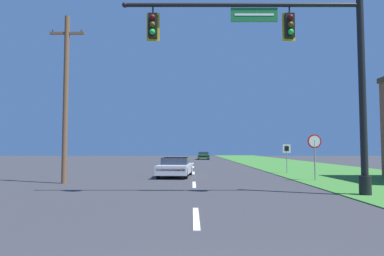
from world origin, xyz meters
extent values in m
cube|color=#38752D|center=(10.50, 30.00, 0.02)|extent=(10.00, 110.00, 0.04)
cube|color=silver|center=(0.00, 6.00, 0.01)|extent=(0.16, 2.80, 0.01)
cube|color=silver|center=(0.00, 14.00, 0.01)|extent=(0.16, 2.80, 0.01)
cube|color=silver|center=(0.00, 22.00, 0.01)|extent=(0.16, 2.80, 0.01)
cube|color=silver|center=(0.00, 30.00, 0.01)|extent=(0.16, 2.80, 0.01)
cube|color=silver|center=(0.00, 38.00, 0.01)|extent=(0.16, 2.80, 0.01)
cylinder|color=black|center=(6.40, 10.07, 0.39)|extent=(0.44, 0.44, 0.70)
cylinder|color=black|center=(6.40, 10.07, 3.98)|extent=(0.26, 0.26, 7.89)
cylinder|color=black|center=(1.84, 10.07, 7.33)|extent=(9.11, 0.16, 0.16)
sphere|color=black|center=(-2.71, 10.07, 7.33)|extent=(0.21, 0.21, 0.21)
cube|color=#196B33|center=(2.30, 10.07, 6.93)|extent=(1.81, 0.06, 0.55)
cube|color=white|center=(2.30, 10.04, 6.93)|extent=(1.52, 0.01, 0.08)
cylinder|color=black|center=(-1.62, 10.07, 7.15)|extent=(0.06, 0.06, 0.35)
cube|color=yellow|center=(-1.62, 10.21, 6.50)|extent=(0.50, 0.03, 1.11)
cube|color=black|center=(-1.62, 10.07, 6.50)|extent=(0.34, 0.24, 0.95)
sphere|color=#4C0F0C|center=(-1.62, 9.93, 6.79)|extent=(0.22, 0.22, 0.22)
sphere|color=#51380F|center=(-1.62, 9.93, 6.50)|extent=(0.22, 0.22, 0.22)
sphere|color=green|center=(-1.62, 9.93, 6.22)|extent=(0.22, 0.22, 0.22)
cylinder|color=black|center=(3.67, 10.07, 7.15)|extent=(0.06, 0.06, 0.35)
cube|color=yellow|center=(3.67, 10.21, 6.50)|extent=(0.50, 0.03, 1.11)
cube|color=black|center=(3.67, 10.07, 6.50)|extent=(0.34, 0.24, 0.95)
sphere|color=#4C0F0C|center=(3.67, 9.93, 6.79)|extent=(0.22, 0.22, 0.22)
sphere|color=#51380F|center=(3.67, 9.93, 6.50)|extent=(0.22, 0.22, 0.22)
sphere|color=green|center=(3.67, 9.93, 6.22)|extent=(0.22, 0.22, 0.22)
cylinder|color=black|center=(-0.23, 20.17, 0.32)|extent=(0.22, 0.64, 0.64)
cylinder|color=black|center=(-1.83, 20.30, 0.32)|extent=(0.22, 0.64, 0.64)
cylinder|color=black|center=(-0.47, 17.16, 0.32)|extent=(0.22, 0.64, 0.64)
cylinder|color=black|center=(-2.07, 17.28, 0.32)|extent=(0.22, 0.64, 0.64)
cube|color=silver|center=(-1.15, 18.73, 0.50)|extent=(2.17, 4.56, 0.55)
cube|color=#283342|center=(-1.14, 18.84, 0.98)|extent=(1.74, 1.98, 0.42)
cube|color=silver|center=(-1.14, 18.84, 1.16)|extent=(1.71, 1.94, 0.06)
cube|color=#B71414|center=(-1.32, 16.55, 0.56)|extent=(1.67, 0.19, 0.14)
cylinder|color=black|center=(2.55, 54.47, 0.32)|extent=(0.22, 0.64, 0.64)
cylinder|color=black|center=(0.95, 54.47, 0.32)|extent=(0.22, 0.64, 0.64)
cylinder|color=black|center=(2.55, 51.36, 0.32)|extent=(0.22, 0.64, 0.64)
cylinder|color=black|center=(0.95, 51.36, 0.32)|extent=(0.22, 0.64, 0.64)
cube|color=#235B2D|center=(1.75, 52.92, 0.50)|extent=(1.82, 4.51, 0.55)
cube|color=#283342|center=(1.75, 53.03, 0.98)|extent=(1.60, 1.89, 0.42)
cube|color=#235B2D|center=(1.75, 53.03, 1.16)|extent=(1.57, 1.85, 0.06)
cube|color=#B71414|center=(1.75, 50.69, 0.56)|extent=(1.67, 0.06, 0.14)
cylinder|color=gray|center=(6.62, 15.90, 1.14)|extent=(0.07, 0.07, 2.20)
cylinder|color=red|center=(6.62, 15.90, 2.16)|extent=(0.76, 0.04, 0.76)
cylinder|color=white|center=(6.62, 15.87, 2.16)|extent=(0.61, 0.01, 0.61)
cylinder|color=gray|center=(6.61, 21.41, 1.04)|extent=(0.06, 0.06, 2.00)
cube|color=white|center=(6.61, 21.41, 1.77)|extent=(0.55, 0.04, 0.60)
cube|color=black|center=(6.61, 21.39, 1.77)|extent=(0.31, 0.01, 0.34)
cylinder|color=brown|center=(-6.62, 14.62, 4.34)|extent=(0.26, 0.26, 8.67)
cube|color=brown|center=(-6.62, 14.62, 7.77)|extent=(1.80, 0.12, 0.12)
cylinder|color=#333338|center=(-7.37, 14.62, 7.89)|extent=(0.08, 0.08, 0.12)
cylinder|color=#333338|center=(-5.87, 14.62, 7.89)|extent=(0.08, 0.08, 0.12)
camera|label=1|loc=(-0.10, -2.86, 1.77)|focal=32.00mm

